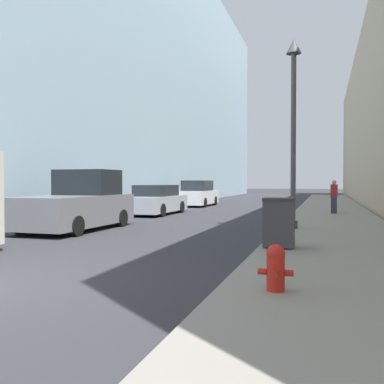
% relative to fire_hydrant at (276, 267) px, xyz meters
% --- Properties ---
extents(sidewalk_right, '(3.78, 60.00, 0.14)m').
position_rel_fire_hydrant_xyz_m(sidewalk_right, '(1.05, 17.00, -0.41)').
color(sidewalk_right, gray).
rests_on(sidewalk_right, ground).
extents(building_left_glass, '(12.00, 60.00, 20.95)m').
position_rel_fire_hydrant_xyz_m(building_left_glass, '(-16.04, 25.00, 9.99)').
color(building_left_glass, '#99B7C6').
rests_on(building_left_glass, ground).
extents(fire_hydrant, '(0.49, 0.38, 0.66)m').
position_rel_fire_hydrant_xyz_m(fire_hydrant, '(0.00, 0.00, 0.00)').
color(fire_hydrant, red).
rests_on(fire_hydrant, sidewalk_right).
extents(trash_bin, '(0.71, 0.63, 1.16)m').
position_rel_fire_hydrant_xyz_m(trash_bin, '(-0.36, 4.05, 0.25)').
color(trash_bin, '#3D3D42').
rests_on(trash_bin, sidewalk_right).
extents(lamppost, '(0.49, 0.49, 6.23)m').
position_rel_fire_hydrant_xyz_m(lamppost, '(-0.34, 8.35, 3.50)').
color(lamppost, '#4C4C51').
rests_on(lamppost, sidewalk_right).
extents(pickup_truck, '(2.28, 4.94, 2.12)m').
position_rel_fire_hydrant_xyz_m(pickup_truck, '(-7.65, 7.06, 0.39)').
color(pickup_truck, slate).
rests_on(pickup_truck, ground).
extents(parked_sedan_near, '(1.93, 4.75, 1.52)m').
position_rel_fire_hydrant_xyz_m(parked_sedan_near, '(-7.63, 14.37, 0.22)').
color(parked_sedan_near, '#A3A8B2').
rests_on(parked_sedan_near, ground).
extents(parked_sedan_far, '(1.97, 4.62, 1.77)m').
position_rel_fire_hydrant_xyz_m(parked_sedan_far, '(-7.74, 22.21, 0.32)').
color(parked_sedan_far, silver).
rests_on(parked_sedan_far, ground).
extents(pedestrian_on_sidewalk, '(0.33, 0.21, 1.63)m').
position_rel_fire_hydrant_xyz_m(pedestrian_on_sidewalk, '(1.09, 15.83, 0.47)').
color(pedestrian_on_sidewalk, '#2D3347').
rests_on(pedestrian_on_sidewalk, sidewalk_right).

